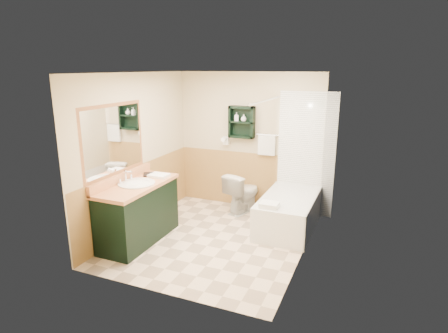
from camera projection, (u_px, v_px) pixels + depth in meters
floor at (214, 238)px, 5.57m from camera, size 3.00×3.00×0.00m
back_wall at (249, 141)px, 6.62m from camera, size 2.60×0.04×2.40m
left_wall at (136, 152)px, 5.76m from camera, size 0.04×3.00×2.40m
right_wall at (308, 170)px, 4.77m from camera, size 0.04×3.00×2.40m
ceiling at (213, 71)px, 4.95m from camera, size 2.60×3.00×0.04m
wainscot_left at (140, 196)px, 5.92m from camera, size 2.98×2.98×1.00m
wainscot_back at (248, 180)px, 6.77m from camera, size 2.58×2.58×1.00m
mirror_frame at (114, 140)px, 5.17m from camera, size 1.30×1.30×1.00m
mirror_glass at (114, 140)px, 5.17m from camera, size 1.20×1.20×0.90m
tile_right at (314, 167)px, 5.50m from camera, size 1.50×1.50×2.10m
tile_back at (306, 155)px, 6.24m from camera, size 0.95×0.95×2.10m
tile_accent at (317, 109)px, 5.28m from camera, size 1.50×1.50×0.10m
wall_shelf at (242, 122)px, 6.46m from camera, size 0.45×0.15×0.55m
hair_dryer at (226, 140)px, 6.69m from camera, size 0.10×0.24×0.18m
towel_bar at (267, 135)px, 6.39m from camera, size 0.40×0.06×0.40m
curtain_rod at (267, 100)px, 5.53m from camera, size 0.03×1.60×0.03m
shower_curtain at (268, 154)px, 5.91m from camera, size 1.05×1.05×1.70m
vanity at (138, 212)px, 5.42m from camera, size 0.59×1.37×0.87m
bathtub at (289, 212)px, 5.90m from camera, size 0.79×1.50×0.53m
toilet at (243, 193)px, 6.53m from camera, size 0.60×0.80×0.70m
counter_towel at (159, 175)px, 5.64m from camera, size 0.28×0.22×0.04m
vanity_book at (143, 169)px, 5.70m from camera, size 0.14×0.10×0.21m
tub_towel at (269, 205)px, 5.35m from camera, size 0.26×0.22×0.07m
soap_bottle_a at (236, 119)px, 6.48m from camera, size 0.12×0.16×0.07m
soap_bottle_b at (244, 119)px, 6.43m from camera, size 0.10×0.13×0.10m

